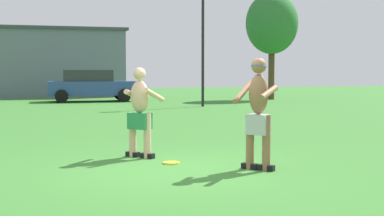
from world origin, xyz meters
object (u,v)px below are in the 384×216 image
at_px(car_blue_mid_lot, 91,85).
at_px(lamp_post, 203,33).
at_px(player_in_gray, 258,108).
at_px(frisbee, 171,163).
at_px(tree_right_field, 272,24).
at_px(player_near, 140,110).

bearing_deg(car_blue_mid_lot, lamp_post, -50.94).
height_order(player_in_gray, frisbee, player_in_gray).
bearing_deg(lamp_post, tree_right_field, 40.61).
height_order(frisbee, tree_right_field, tree_right_field).
height_order(car_blue_mid_lot, lamp_post, lamp_post).
relative_size(player_near, tree_right_field, 0.28).
distance_m(player_in_gray, car_blue_mid_lot, 19.83).
relative_size(player_in_gray, car_blue_mid_lot, 0.40).
bearing_deg(player_in_gray, frisbee, 141.00).
bearing_deg(tree_right_field, player_near, -121.00).
distance_m(player_near, lamp_post, 14.06).
xyz_separation_m(car_blue_mid_lot, lamp_post, (4.26, -5.24, 2.34)).
height_order(player_near, tree_right_field, tree_right_field).
xyz_separation_m(player_near, frisbee, (0.38, -0.77, -0.83)).
distance_m(frisbee, lamp_post, 14.80).
bearing_deg(car_blue_mid_lot, player_near, -92.91).
bearing_deg(player_near, car_blue_mid_lot, 87.09).
height_order(player_near, car_blue_mid_lot, player_near).
bearing_deg(car_blue_mid_lot, player_in_gray, -88.22).
xyz_separation_m(player_near, tree_right_field, (10.44, 17.38, 3.20)).
distance_m(frisbee, tree_right_field, 21.14).
distance_m(player_in_gray, tree_right_field, 21.29).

